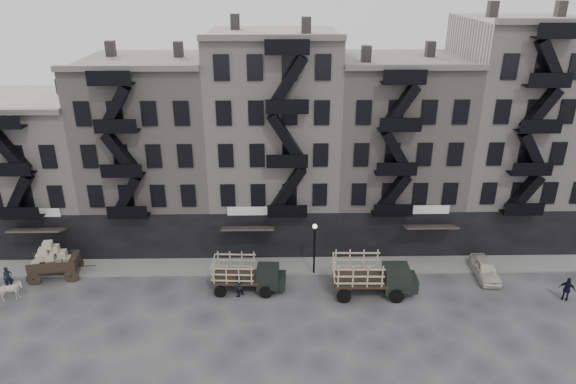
{
  "coord_description": "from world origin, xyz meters",
  "views": [
    {
      "loc": [
        0.41,
        -30.84,
        21.33
      ],
      "look_at": [
        1.06,
        4.0,
        6.25
      ],
      "focal_mm": 32.0,
      "sensor_mm": 36.0,
      "label": 1
    }
  ],
  "objects_px": {
    "policeman": "(567,289)",
    "stake_truck_east": "(372,273)",
    "car_east": "(485,269)",
    "wagon": "(51,256)",
    "horse": "(9,291)",
    "pedestrian_west": "(8,278)",
    "stake_truck_west": "(247,272)",
    "pedestrian_mid": "(238,286)"
  },
  "relations": [
    {
      "from": "wagon",
      "to": "policeman",
      "type": "relative_size",
      "value": 2.17
    },
    {
      "from": "policeman",
      "to": "stake_truck_east",
      "type": "bearing_deg",
      "value": 29.84
    },
    {
      "from": "pedestrian_mid",
      "to": "stake_truck_east",
      "type": "bearing_deg",
      "value": 139.95
    },
    {
      "from": "horse",
      "to": "stake_truck_east",
      "type": "height_order",
      "value": "stake_truck_east"
    },
    {
      "from": "pedestrian_west",
      "to": "pedestrian_mid",
      "type": "relative_size",
      "value": 1.04
    },
    {
      "from": "pedestrian_mid",
      "to": "pedestrian_west",
      "type": "bearing_deg",
      "value": -45.14
    },
    {
      "from": "stake_truck_east",
      "to": "policeman",
      "type": "distance_m",
      "value": 13.59
    },
    {
      "from": "wagon",
      "to": "horse",
      "type": "bearing_deg",
      "value": -129.68
    },
    {
      "from": "pedestrian_west",
      "to": "wagon",
      "type": "bearing_deg",
      "value": -2.34
    },
    {
      "from": "wagon",
      "to": "stake_truck_east",
      "type": "height_order",
      "value": "wagon"
    },
    {
      "from": "stake_truck_west",
      "to": "stake_truck_east",
      "type": "xyz_separation_m",
      "value": [
        8.91,
        -0.63,
        0.21
      ]
    },
    {
      "from": "stake_truck_west",
      "to": "stake_truck_east",
      "type": "relative_size",
      "value": 0.88
    },
    {
      "from": "stake_truck_west",
      "to": "car_east",
      "type": "height_order",
      "value": "stake_truck_west"
    },
    {
      "from": "wagon",
      "to": "car_east",
      "type": "bearing_deg",
      "value": -8.85
    },
    {
      "from": "wagon",
      "to": "pedestrian_west",
      "type": "height_order",
      "value": "wagon"
    },
    {
      "from": "horse",
      "to": "pedestrian_mid",
      "type": "distance_m",
      "value": 15.96
    },
    {
      "from": "stake_truck_west",
      "to": "stake_truck_east",
      "type": "distance_m",
      "value": 8.93
    },
    {
      "from": "pedestrian_west",
      "to": "policeman",
      "type": "xyz_separation_m",
      "value": [
        39.76,
        -2.23,
        0.04
      ]
    },
    {
      "from": "horse",
      "to": "car_east",
      "type": "distance_m",
      "value": 34.49
    },
    {
      "from": "pedestrian_mid",
      "to": "policeman",
      "type": "relative_size",
      "value": 0.93
    },
    {
      "from": "car_east",
      "to": "pedestrian_west",
      "type": "xyz_separation_m",
      "value": [
        -35.2,
        -0.91,
        0.2
      ]
    },
    {
      "from": "wagon",
      "to": "pedestrian_west",
      "type": "relative_size",
      "value": 2.26
    },
    {
      "from": "stake_truck_east",
      "to": "policeman",
      "type": "bearing_deg",
      "value": -3.32
    },
    {
      "from": "stake_truck_west",
      "to": "car_east",
      "type": "distance_m",
      "value": 17.94
    },
    {
      "from": "stake_truck_east",
      "to": "car_east",
      "type": "relative_size",
      "value": 1.53
    },
    {
      "from": "policeman",
      "to": "stake_truck_west",
      "type": "bearing_deg",
      "value": 30.07
    },
    {
      "from": "horse",
      "to": "pedestrian_west",
      "type": "xyz_separation_m",
      "value": [
        -0.8,
        1.55,
        0.11
      ]
    },
    {
      "from": "stake_truck_east",
      "to": "pedestrian_west",
      "type": "distance_m",
      "value": 26.27
    },
    {
      "from": "pedestrian_west",
      "to": "pedestrian_mid",
      "type": "bearing_deg",
      "value": -35.52
    },
    {
      "from": "horse",
      "to": "car_east",
      "type": "height_order",
      "value": "horse"
    },
    {
      "from": "pedestrian_west",
      "to": "pedestrian_mid",
      "type": "xyz_separation_m",
      "value": [
        16.76,
        -1.27,
        -0.03
      ]
    },
    {
      "from": "car_east",
      "to": "wagon",
      "type": "bearing_deg",
      "value": -179.0
    },
    {
      "from": "wagon",
      "to": "stake_truck_west",
      "type": "bearing_deg",
      "value": -15.59
    },
    {
      "from": "pedestrian_west",
      "to": "policeman",
      "type": "distance_m",
      "value": 39.82
    },
    {
      "from": "stake_truck_east",
      "to": "pedestrian_west",
      "type": "xyz_separation_m",
      "value": [
        -26.24,
        1.14,
        -0.82
      ]
    },
    {
      "from": "pedestrian_mid",
      "to": "stake_truck_west",
      "type": "bearing_deg",
      "value": -167.98
    },
    {
      "from": "wagon",
      "to": "stake_truck_west",
      "type": "distance_m",
      "value": 14.79
    },
    {
      "from": "horse",
      "to": "wagon",
      "type": "bearing_deg",
      "value": -55.33
    },
    {
      "from": "car_east",
      "to": "policeman",
      "type": "height_order",
      "value": "policeman"
    },
    {
      "from": "car_east",
      "to": "policeman",
      "type": "distance_m",
      "value": 5.54
    },
    {
      "from": "wagon",
      "to": "pedestrian_west",
      "type": "bearing_deg",
      "value": -159.01
    },
    {
      "from": "stake_truck_west",
      "to": "policeman",
      "type": "bearing_deg",
      "value": -1.45
    }
  ]
}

